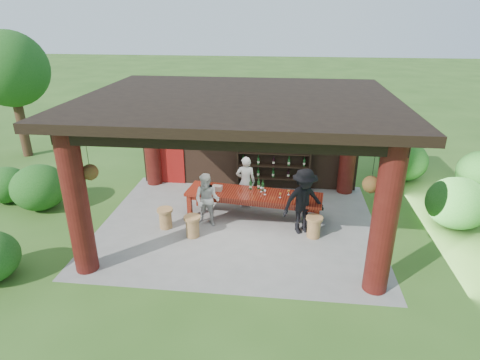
# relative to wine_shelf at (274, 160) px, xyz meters

# --- Properties ---
(ground) EXTENTS (90.00, 90.00, 0.00)m
(ground) POSITION_rel_wine_shelf_xyz_m (-0.84, -2.45, -1.03)
(ground) COLOR #2D5119
(ground) RESTS_ON ground
(pavilion) EXTENTS (7.50, 6.00, 3.60)m
(pavilion) POSITION_rel_wine_shelf_xyz_m (-0.86, -2.02, 1.10)
(pavilion) COLOR slate
(pavilion) RESTS_ON ground
(wine_shelf) EXTENTS (2.33, 0.35, 2.05)m
(wine_shelf) POSITION_rel_wine_shelf_xyz_m (0.00, 0.00, 0.00)
(wine_shelf) COLOR black
(wine_shelf) RESTS_ON ground
(tasting_table) EXTENTS (3.83, 1.41, 0.75)m
(tasting_table) POSITION_rel_wine_shelf_xyz_m (-0.47, -2.00, -0.40)
(tasting_table) COLOR #51100B
(tasting_table) RESTS_ON ground
(stool_near_left) EXTENTS (0.43, 0.43, 0.57)m
(stool_near_left) POSITION_rel_wine_shelf_xyz_m (-1.94, -3.19, -0.73)
(stool_near_left) COLOR olive
(stool_near_left) RESTS_ON ground
(stool_near_right) EXTENTS (0.43, 0.43, 0.57)m
(stool_near_right) POSITION_rel_wine_shelf_xyz_m (1.15, -2.87, -0.73)
(stool_near_right) COLOR olive
(stool_near_right) RESTS_ON ground
(stool_far_left) EXTENTS (0.42, 0.42, 0.56)m
(stool_far_left) POSITION_rel_wine_shelf_xyz_m (-2.76, -2.83, -0.74)
(stool_far_left) COLOR olive
(stool_far_left) RESTS_ON ground
(host) EXTENTS (0.59, 0.41, 1.55)m
(host) POSITION_rel_wine_shelf_xyz_m (-0.76, -1.29, -0.25)
(host) COLOR silver
(host) RESTS_ON ground
(guest_woman) EXTENTS (0.81, 0.68, 1.47)m
(guest_woman) POSITION_rel_wine_shelf_xyz_m (-1.67, -2.55, -0.29)
(guest_woman) COLOR beige
(guest_woman) RESTS_ON ground
(guest_man) EXTENTS (1.31, 1.06, 1.76)m
(guest_man) POSITION_rel_wine_shelf_xyz_m (0.87, -2.64, -0.15)
(guest_man) COLOR black
(guest_man) RESTS_ON ground
(table_bottles) EXTENTS (0.43, 0.19, 0.31)m
(table_bottles) POSITION_rel_wine_shelf_xyz_m (-0.39, -1.72, -0.13)
(table_bottles) COLOR #194C1E
(table_bottles) RESTS_ON tasting_table
(table_glasses) EXTENTS (0.82, 0.39, 0.15)m
(table_glasses) POSITION_rel_wine_shelf_xyz_m (0.08, -2.03, -0.21)
(table_glasses) COLOR silver
(table_glasses) RESTS_ON tasting_table
(napkin_basket) EXTENTS (0.28, 0.21, 0.14)m
(napkin_basket) POSITION_rel_wine_shelf_xyz_m (-1.50, -1.92, -0.21)
(napkin_basket) COLOR #BF6672
(napkin_basket) RESTS_ON tasting_table
(shrubs) EXTENTS (16.02, 8.26, 1.36)m
(shrubs) POSITION_rel_wine_shelf_xyz_m (1.05, -1.35, -0.49)
(shrubs) COLOR #194C14
(shrubs) RESTS_ON ground
(trees) EXTENTS (21.35, 10.28, 4.80)m
(trees) POSITION_rel_wine_shelf_xyz_m (2.16, -0.72, 2.33)
(trees) COLOR #3F2819
(trees) RESTS_ON ground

